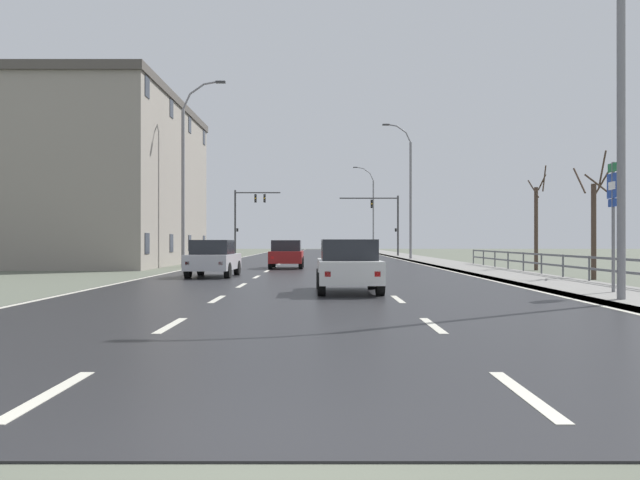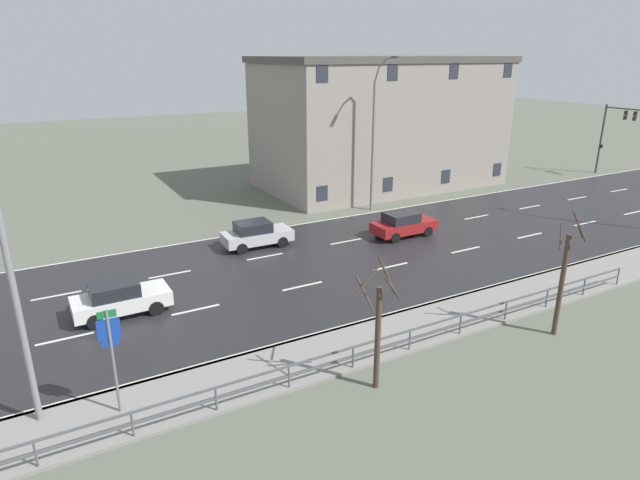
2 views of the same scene
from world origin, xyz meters
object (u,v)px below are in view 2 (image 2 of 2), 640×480
object	(u,v)px
highway_sign	(112,349)
traffic_signal_left	(613,128)
brick_building	(380,122)
car_far_right	(120,298)
street_lamp_foreground	(10,271)
street_lamp_left_bank	(374,138)
car_distant	(403,224)
car_near_left	(256,234)

from	to	relation	value
highway_sign	traffic_signal_left	xyz separation A→B (m)	(-15.26, 46.80, 2.01)
brick_building	car_far_right	bearing A→B (deg)	-57.64
traffic_signal_left	car_far_right	xyz separation A→B (m)	(8.03, -45.54, -3.57)
street_lamp_foreground	street_lamp_left_bank	size ratio (longest dim) A/B	0.95
street_lamp_foreground	car_far_right	world-z (taller)	street_lamp_foreground
traffic_signal_left	car_distant	bearing A→B (deg)	-79.20
car_near_left	brick_building	bearing A→B (deg)	124.36
street_lamp_left_bank	car_far_right	xyz separation A→B (m)	(8.59, -19.17, -4.49)
car_near_left	highway_sign	bearing A→B (deg)	-36.58
traffic_signal_left	street_lamp_left_bank	bearing A→B (deg)	-91.23
car_distant	brick_building	distance (m)	15.23
highway_sign	car_distant	xyz separation A→B (m)	(-9.91, 18.74, -1.57)
car_distant	brick_building	size ratio (longest dim) A/B	0.20
car_near_left	car_distant	world-z (taller)	same
car_far_right	car_distant	distance (m)	17.69
car_distant	car_near_left	bearing A→B (deg)	-106.87
traffic_signal_left	car_far_right	distance (m)	46.38
car_far_right	car_distant	world-z (taller)	same
street_lamp_foreground	traffic_signal_left	distance (m)	51.13
street_lamp_foreground	car_near_left	distance (m)	17.36
street_lamp_left_bank	car_distant	world-z (taller)	street_lamp_left_bank
car_near_left	car_far_right	size ratio (longest dim) A/B	1.00
street_lamp_left_bank	car_near_left	size ratio (longest dim) A/B	2.61
car_distant	traffic_signal_left	bearing A→B (deg)	100.62
car_near_left	car_far_right	distance (m)	10.15
street_lamp_foreground	highway_sign	world-z (taller)	street_lamp_foreground
street_lamp_foreground	street_lamp_left_bank	world-z (taller)	street_lamp_left_bank
highway_sign	traffic_signal_left	size ratio (longest dim) A/B	0.57
traffic_signal_left	car_distant	distance (m)	28.78
street_lamp_left_bank	highway_sign	size ratio (longest dim) A/B	2.93
highway_sign	car_far_right	xyz separation A→B (m)	(-7.24, 1.25, -1.57)
highway_sign	traffic_signal_left	bearing A→B (deg)	108.06
traffic_signal_left	brick_building	xyz separation A→B (m)	(-7.43, -21.15, 1.00)
street_lamp_left_bank	traffic_signal_left	xyz separation A→B (m)	(0.57, 26.37, -0.91)
car_near_left	car_far_right	xyz separation A→B (m)	(5.33, -8.64, 0.00)
street_lamp_left_bank	car_far_right	bearing A→B (deg)	-65.86
car_near_left	car_distant	bearing A→B (deg)	74.94
street_lamp_foreground	traffic_signal_left	size ratio (longest dim) A/B	1.60
street_lamp_left_bank	traffic_signal_left	size ratio (longest dim) A/B	1.67
street_lamp_left_bank	brick_building	distance (m)	8.63
street_lamp_foreground	car_distant	distance (m)	23.25
car_far_right	brick_building	size ratio (longest dim) A/B	0.20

